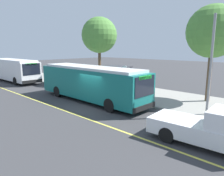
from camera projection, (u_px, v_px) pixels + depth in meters
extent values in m
plane|color=#38383A|center=(93.00, 106.00, 16.19)|extent=(120.00, 120.00, 0.00)
cube|color=gray|center=(139.00, 93.00, 20.45)|extent=(44.00, 6.40, 0.15)
cube|color=#E0D64C|center=(70.00, 113.00, 14.62)|extent=(36.00, 0.14, 0.01)
cube|color=#146B66|center=(90.00, 83.00, 17.62)|extent=(11.13, 2.61, 2.40)
cube|color=silver|center=(90.00, 68.00, 17.37)|extent=(10.24, 2.35, 0.20)
cube|color=black|center=(145.00, 86.00, 13.75)|extent=(0.05, 2.17, 1.34)
cube|color=black|center=(101.00, 78.00, 18.47)|extent=(9.79, 0.10, 1.06)
cube|color=silver|center=(102.00, 92.00, 18.72)|extent=(10.56, 0.09, 0.28)
cube|color=#26D83F|center=(145.00, 77.00, 13.63)|extent=(0.04, 1.40, 0.24)
cube|color=black|center=(144.00, 107.00, 14.01)|extent=(0.09, 2.50, 0.36)
cylinder|color=black|center=(130.00, 99.00, 16.29)|extent=(1.00, 0.29, 1.00)
cylinder|color=black|center=(110.00, 105.00, 14.66)|extent=(1.00, 0.29, 1.00)
cylinder|color=black|center=(78.00, 88.00, 20.90)|extent=(1.00, 0.29, 1.00)
cylinder|color=black|center=(58.00, 91.00, 19.26)|extent=(1.00, 0.29, 1.00)
cube|color=white|center=(14.00, 70.00, 27.94)|extent=(10.18, 2.79, 2.40)
cube|color=silver|center=(13.00, 60.00, 27.69)|extent=(9.36, 2.52, 0.20)
cube|color=black|center=(32.00, 69.00, 24.52)|extent=(0.09, 2.17, 1.34)
cube|color=black|center=(23.00, 67.00, 28.82)|extent=(8.90, 0.25, 1.06)
cube|color=#197259|center=(24.00, 76.00, 29.07)|extent=(9.61, 0.26, 0.28)
cube|color=#26D83F|center=(31.00, 64.00, 24.40)|extent=(0.06, 1.40, 0.24)
cube|color=black|center=(33.00, 81.00, 24.78)|extent=(0.14, 2.50, 0.36)
cylinder|color=black|center=(34.00, 79.00, 26.92)|extent=(1.01, 0.30, 1.00)
cylinder|color=black|center=(16.00, 81.00, 25.23)|extent=(1.01, 0.30, 1.00)
cylinder|color=black|center=(13.00, 75.00, 30.98)|extent=(1.01, 0.30, 1.00)
cube|color=white|center=(208.00, 132.00, 9.60)|extent=(5.53, 2.38, 0.75)
cylinder|color=black|center=(181.00, 124.00, 11.34)|extent=(0.78, 0.29, 0.76)
cylinder|color=black|center=(167.00, 135.00, 9.98)|extent=(0.78, 0.29, 0.76)
cylinder|color=#333338|center=(131.00, 79.00, 21.39)|extent=(0.10, 0.10, 2.40)
cylinder|color=#333338|center=(123.00, 80.00, 20.47)|extent=(0.10, 0.10, 2.40)
cylinder|color=#333338|center=(112.00, 76.00, 23.15)|extent=(0.10, 0.10, 2.40)
cylinder|color=#333338|center=(104.00, 78.00, 22.22)|extent=(0.10, 0.10, 2.40)
cube|color=#333338|center=(117.00, 66.00, 21.57)|extent=(2.90, 1.60, 0.08)
cube|color=#4C606B|center=(121.00, 77.00, 22.27)|extent=(2.47, 0.04, 2.16)
cube|color=navy|center=(108.00, 77.00, 22.70)|extent=(0.06, 1.11, 1.82)
cube|color=brown|center=(117.00, 85.00, 22.24)|extent=(1.60, 0.44, 0.06)
cube|color=brown|center=(119.00, 82.00, 22.35)|extent=(1.60, 0.05, 0.44)
cube|color=#333338|center=(112.00, 86.00, 22.76)|extent=(0.08, 0.40, 0.45)
cube|color=#333338|center=(122.00, 88.00, 21.79)|extent=(0.08, 0.40, 0.45)
cylinder|color=#333338|center=(125.00, 81.00, 18.60)|extent=(0.07, 0.07, 2.80)
cube|color=white|center=(125.00, 69.00, 18.37)|extent=(0.44, 0.03, 0.56)
cube|color=red|center=(124.00, 69.00, 18.36)|extent=(0.40, 0.01, 0.16)
cylinder|color=brown|center=(100.00, 66.00, 25.89)|extent=(0.36, 0.36, 4.22)
sphere|color=#4C8438|center=(99.00, 35.00, 25.17)|extent=(4.30, 4.30, 4.30)
cylinder|color=brown|center=(209.00, 77.00, 16.88)|extent=(0.36, 0.36, 4.04)
sphere|color=#4C8438|center=(213.00, 31.00, 16.20)|extent=(4.12, 4.12, 4.12)
cylinder|color=gray|center=(211.00, 66.00, 13.20)|extent=(0.16, 0.16, 6.40)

